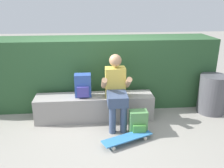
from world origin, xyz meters
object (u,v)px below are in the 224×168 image
object	(u,v)px
person_skater	(116,89)
skateboard_near_person	(127,138)
backpack_on_ground	(138,123)
trash_bin	(212,94)
bench_main	(95,107)
backpack_on_bench	(83,86)

from	to	relation	value
person_skater	skateboard_near_person	size ratio (longest dim) A/B	1.47
backpack_on_ground	trash_bin	size ratio (longest dim) A/B	0.55
backpack_on_ground	trash_bin	distance (m)	1.68
bench_main	person_skater	distance (m)	0.59
person_skater	trash_bin	size ratio (longest dim) A/B	1.63
backpack_on_bench	trash_bin	bearing A→B (deg)	1.81
skateboard_near_person	person_skater	bearing A→B (deg)	99.96
skateboard_near_person	backpack_on_bench	xyz separation A→B (m)	(-0.66, 0.81, 0.57)
backpack_on_ground	trash_bin	xyz separation A→B (m)	(1.53, 0.66, 0.17)
skateboard_near_person	backpack_on_ground	world-z (taller)	backpack_on_ground
backpack_on_bench	trash_bin	xyz separation A→B (m)	(2.40, 0.08, -0.27)
bench_main	backpack_on_ground	size ratio (longest dim) A/B	5.19
person_skater	trash_bin	xyz separation A→B (m)	(1.85, 0.27, -0.28)
person_skater	trash_bin	bearing A→B (deg)	8.46
trash_bin	backpack_on_bench	bearing A→B (deg)	-178.19
bench_main	skateboard_near_person	distance (m)	0.96
bench_main	backpack_on_bench	bearing A→B (deg)	-177.19
backpack_on_bench	trash_bin	distance (m)	2.42
skateboard_near_person	trash_bin	size ratio (longest dim) A/B	1.11
bench_main	backpack_on_ground	distance (m)	0.90
skateboard_near_person	trash_bin	bearing A→B (deg)	26.98
skateboard_near_person	backpack_on_ground	size ratio (longest dim) A/B	2.04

